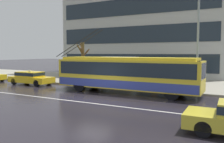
{
  "coord_description": "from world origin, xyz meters",
  "views": [
    {
      "loc": [
        8.59,
        -13.33,
        3.13
      ],
      "look_at": [
        -0.08,
        2.97,
        1.65
      ],
      "focal_mm": 37.87,
      "sensor_mm": 36.0,
      "label": 1
    }
  ],
  "objects_px": {
    "pedestrian_approaching_curb": "(154,68)",
    "street_lamp": "(198,36)",
    "trolleybus": "(126,73)",
    "bus_shelter": "(119,64)",
    "street_tree_bare": "(83,60)",
    "taxi_queued_behind_bus": "(31,77)",
    "pedestrian_at_shelter": "(101,66)"
  },
  "relations": [
    {
      "from": "bus_shelter",
      "to": "street_lamp",
      "type": "bearing_deg",
      "value": -13.13
    },
    {
      "from": "pedestrian_approaching_curb",
      "to": "street_tree_bare",
      "type": "xyz_separation_m",
      "value": [
        -7.21,
        -0.9,
        0.71
      ]
    },
    {
      "from": "pedestrian_at_shelter",
      "to": "pedestrian_approaching_curb",
      "type": "height_order",
      "value": "pedestrian_at_shelter"
    },
    {
      "from": "trolleybus",
      "to": "bus_shelter",
      "type": "height_order",
      "value": "trolleybus"
    },
    {
      "from": "taxi_queued_behind_bus",
      "to": "street_lamp",
      "type": "height_order",
      "value": "street_lamp"
    },
    {
      "from": "pedestrian_approaching_curb",
      "to": "street_lamp",
      "type": "bearing_deg",
      "value": -26.8
    },
    {
      "from": "taxi_queued_behind_bus",
      "to": "bus_shelter",
      "type": "distance_m",
      "value": 8.79
    },
    {
      "from": "street_lamp",
      "to": "taxi_queued_behind_bus",
      "type": "bearing_deg",
      "value": -172.25
    },
    {
      "from": "street_tree_bare",
      "to": "pedestrian_approaching_curb",
      "type": "bearing_deg",
      "value": 7.15
    },
    {
      "from": "trolleybus",
      "to": "bus_shelter",
      "type": "relative_size",
      "value": 3.47
    },
    {
      "from": "taxi_queued_behind_bus",
      "to": "street_lamp",
      "type": "relative_size",
      "value": 0.63
    },
    {
      "from": "trolleybus",
      "to": "street_lamp",
      "type": "height_order",
      "value": "street_lamp"
    },
    {
      "from": "trolleybus",
      "to": "pedestrian_approaching_curb",
      "type": "relative_size",
      "value": 6.24
    },
    {
      "from": "street_lamp",
      "to": "street_tree_bare",
      "type": "xyz_separation_m",
      "value": [
        -11.2,
        1.11,
        -1.95
      ]
    },
    {
      "from": "taxi_queued_behind_bus",
      "to": "street_lamp",
      "type": "xyz_separation_m",
      "value": [
        15.18,
        2.06,
        3.67
      ]
    },
    {
      "from": "trolleybus",
      "to": "pedestrian_at_shelter",
      "type": "relative_size",
      "value": 5.94
    },
    {
      "from": "bus_shelter",
      "to": "street_tree_bare",
      "type": "xyz_separation_m",
      "value": [
        -3.84,
        -0.6,
        0.39
      ]
    },
    {
      "from": "bus_shelter",
      "to": "street_lamp",
      "type": "relative_size",
      "value": 0.49
    },
    {
      "from": "bus_shelter",
      "to": "street_tree_bare",
      "type": "relative_size",
      "value": 0.88
    },
    {
      "from": "taxi_queued_behind_bus",
      "to": "bus_shelter",
      "type": "relative_size",
      "value": 1.28
    },
    {
      "from": "trolleybus",
      "to": "pedestrian_approaching_curb",
      "type": "distance_m",
      "value": 4.24
    },
    {
      "from": "taxi_queued_behind_bus",
      "to": "street_tree_bare",
      "type": "distance_m",
      "value": 5.38
    },
    {
      "from": "street_lamp",
      "to": "street_tree_bare",
      "type": "height_order",
      "value": "street_lamp"
    },
    {
      "from": "taxi_queued_behind_bus",
      "to": "pedestrian_at_shelter",
      "type": "xyz_separation_m",
      "value": [
        6.05,
        3.38,
        1.1
      ]
    },
    {
      "from": "bus_shelter",
      "to": "taxi_queued_behind_bus",
      "type": "bearing_deg",
      "value": -154.19
    },
    {
      "from": "pedestrian_approaching_curb",
      "to": "trolleybus",
      "type": "bearing_deg",
      "value": -102.04
    },
    {
      "from": "pedestrian_at_shelter",
      "to": "street_tree_bare",
      "type": "distance_m",
      "value": 2.17
    },
    {
      "from": "pedestrian_at_shelter",
      "to": "trolleybus",
      "type": "bearing_deg",
      "value": -38.93
    },
    {
      "from": "pedestrian_at_shelter",
      "to": "bus_shelter",
      "type": "bearing_deg",
      "value": 12.88
    },
    {
      "from": "pedestrian_approaching_curb",
      "to": "bus_shelter",
      "type": "bearing_deg",
      "value": -174.89
    },
    {
      "from": "pedestrian_at_shelter",
      "to": "pedestrian_approaching_curb",
      "type": "distance_m",
      "value": 5.18
    },
    {
      "from": "taxi_queued_behind_bus",
      "to": "pedestrian_approaching_curb",
      "type": "xyz_separation_m",
      "value": [
        11.19,
        4.08,
        1.01
      ]
    }
  ]
}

